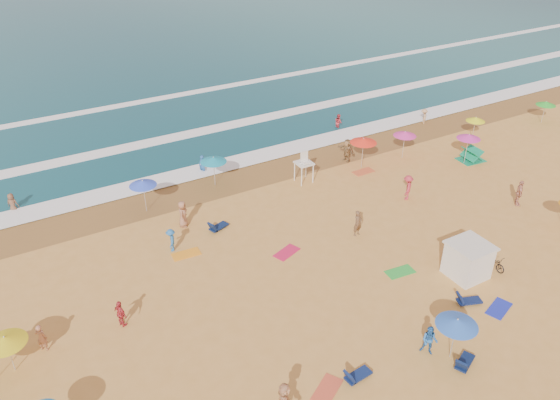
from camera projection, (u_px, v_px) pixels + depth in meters
ground at (323, 270)px, 31.79m from camera, size 220.00×220.00×0.00m
ocean at (52, 9)px, 94.32m from camera, size 220.00×140.00×0.18m
wet_sand at (230, 181)px, 41.09m from camera, size 220.00×220.00×0.00m
surf_foam at (187, 138)px, 47.61m from camera, size 200.00×18.70×0.05m
cabana at (468, 261)px, 30.90m from camera, size 2.00×2.00×2.00m
cabana_roof at (471, 246)px, 30.36m from camera, size 2.20×2.20×0.12m
bicycle at (493, 261)px, 31.78m from camera, size 0.67×1.73×0.90m
lifeguard_stand at (304, 169)px, 40.49m from camera, size 1.20×1.20×2.10m
beach_umbrellas at (337, 213)px, 33.15m from camera, size 49.64×30.86×0.78m
loungers at (430, 300)px, 29.30m from camera, size 48.76×22.39×0.34m
towels at (316, 306)px, 29.09m from camera, size 48.20×17.69×0.03m
popup_tents at (552, 167)px, 41.79m from camera, size 9.30×11.47×1.20m
beachgoers at (297, 226)px, 34.28m from camera, size 45.12×25.56×2.14m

